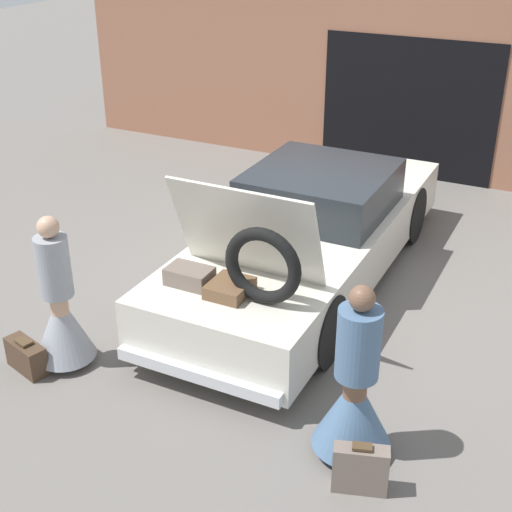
# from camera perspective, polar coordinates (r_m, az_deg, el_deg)

# --- Properties ---
(ground_plane) EXTENTS (40.00, 40.00, 0.00)m
(ground_plane) POSITION_cam_1_polar(r_m,az_deg,el_deg) (8.58, 4.17, -1.78)
(ground_plane) COLOR slate
(garage_wall_back) EXTENTS (12.00, 0.14, 2.80)m
(garage_wall_back) POSITION_cam_1_polar(r_m,az_deg,el_deg) (11.71, 12.28, 12.89)
(garage_wall_back) COLOR #9E664C
(garage_wall_back) RESTS_ON ground_plane
(car) EXTENTS (1.80, 5.18, 1.78)m
(car) POSITION_cam_1_polar(r_m,az_deg,el_deg) (8.32, 4.34, 1.78)
(car) COLOR silver
(car) RESTS_ON ground_plane
(person_left) EXTENTS (0.59, 0.59, 1.56)m
(person_left) POSITION_cam_1_polar(r_m,az_deg,el_deg) (7.05, -15.37, -4.43)
(person_left) COLOR tan
(person_left) RESTS_ON ground_plane
(person_right) EXTENTS (0.66, 0.66, 1.55)m
(person_right) POSITION_cam_1_polar(r_m,az_deg,el_deg) (5.82, 7.88, -11.08)
(person_right) COLOR brown
(person_right) RESTS_ON ground_plane
(suitcase_beside_left_person) EXTENTS (0.50, 0.31, 0.34)m
(suitcase_beside_left_person) POSITION_cam_1_polar(r_m,az_deg,el_deg) (7.25, -17.89, -7.64)
(suitcase_beside_left_person) COLOR #473323
(suitcase_beside_left_person) RESTS_ON ground_plane
(suitcase_beside_right_person) EXTENTS (0.45, 0.27, 0.44)m
(suitcase_beside_right_person) POSITION_cam_1_polar(r_m,az_deg,el_deg) (5.72, 8.34, -16.50)
(suitcase_beside_right_person) COLOR #75665B
(suitcase_beside_right_person) RESTS_ON ground_plane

